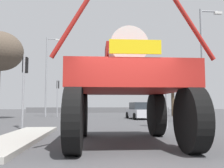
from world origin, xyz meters
The scene contains 12 objects.
ground_plane centered at (0.00, 18.00, 0.00)m, with size 120.00×120.00×0.00m, color #424244.
median_island centered at (-3.45, 4.14, 0.07)m, with size 1.51×7.26×0.15m, color #9E9B93.
oversize_sprayer centered at (0.21, 3.21, 1.89)m, with size 4.32×5.47×4.19m.
sedan_ahead centered at (3.39, 17.46, 0.71)m, with size 2.21×4.25×1.52m.
traffic_signal_near_left centered at (-4.52, 8.30, 2.86)m, with size 0.24×0.54×3.92m.
traffic_signal_near_right centered at (3.11, 8.30, 2.63)m, with size 0.24×0.54×3.60m.
traffic_signal_far_left centered at (-3.71, 22.25, 2.56)m, with size 0.24×0.55×3.51m.
traffic_signal_far_right centered at (-4.83, 22.24, 2.96)m, with size 0.24×0.55×4.06m.
streetlight_near_right centered at (6.50, 10.71, 4.30)m, with size 1.55×0.24×7.79m.
streetlight_far_left centered at (-6.12, 22.74, 4.88)m, with size 1.54×0.24×8.94m.
bare_tree_right centered at (8.36, 23.03, 4.55)m, with size 2.95×2.95×5.86m.
roadside_barrier centered at (0.00, 37.10, 0.45)m, with size 24.42×0.24×0.90m, color #59595B.
Camera 1 is at (-0.81, -4.86, 1.23)m, focal length 39.01 mm.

